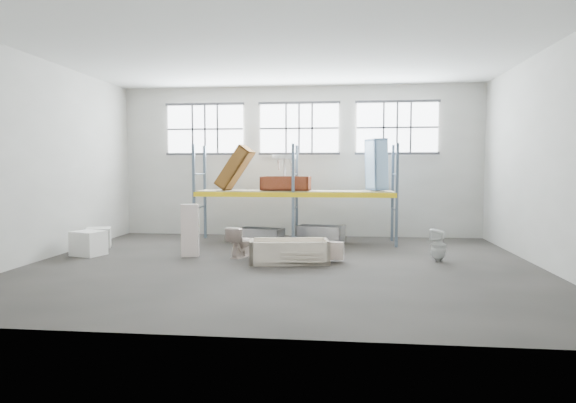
# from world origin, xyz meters

# --- Properties ---
(floor) EXTENTS (12.00, 10.00, 0.10)m
(floor) POSITION_xyz_m (0.00, 0.00, -0.05)
(floor) COLOR #45403B
(floor) RESTS_ON ground
(ceiling) EXTENTS (12.00, 10.00, 0.10)m
(ceiling) POSITION_xyz_m (0.00, 0.00, 5.05)
(ceiling) COLOR silver
(ceiling) RESTS_ON ground
(wall_back) EXTENTS (12.00, 0.10, 5.00)m
(wall_back) POSITION_xyz_m (0.00, 5.05, 2.50)
(wall_back) COLOR #A9A69D
(wall_back) RESTS_ON ground
(wall_front) EXTENTS (12.00, 0.10, 5.00)m
(wall_front) POSITION_xyz_m (0.00, -5.05, 2.50)
(wall_front) COLOR #ADAAA1
(wall_front) RESTS_ON ground
(wall_left) EXTENTS (0.10, 10.00, 5.00)m
(wall_left) POSITION_xyz_m (-6.05, 0.00, 2.50)
(wall_left) COLOR #ADAAA0
(wall_left) RESTS_ON ground
(wall_right) EXTENTS (0.10, 10.00, 5.00)m
(wall_right) POSITION_xyz_m (6.05, 0.00, 2.50)
(wall_right) COLOR #AFACA1
(wall_right) RESTS_ON ground
(window_left) EXTENTS (2.60, 0.04, 1.60)m
(window_left) POSITION_xyz_m (-3.20, 4.94, 3.60)
(window_left) COLOR white
(window_left) RESTS_ON wall_back
(window_mid) EXTENTS (2.60, 0.04, 1.60)m
(window_mid) POSITION_xyz_m (0.00, 4.94, 3.60)
(window_mid) COLOR white
(window_mid) RESTS_ON wall_back
(window_right) EXTENTS (2.60, 0.04, 1.60)m
(window_right) POSITION_xyz_m (3.20, 4.94, 3.60)
(window_right) COLOR white
(window_right) RESTS_ON wall_back
(rack_upright_la) EXTENTS (0.08, 0.08, 3.00)m
(rack_upright_la) POSITION_xyz_m (-3.00, 2.90, 1.50)
(rack_upright_la) COLOR slate
(rack_upright_la) RESTS_ON floor
(rack_upright_lb) EXTENTS (0.08, 0.08, 3.00)m
(rack_upright_lb) POSITION_xyz_m (-3.00, 4.10, 1.50)
(rack_upright_lb) COLOR slate
(rack_upright_lb) RESTS_ON floor
(rack_upright_ma) EXTENTS (0.08, 0.08, 3.00)m
(rack_upright_ma) POSITION_xyz_m (0.00, 2.90, 1.50)
(rack_upright_ma) COLOR slate
(rack_upright_ma) RESTS_ON floor
(rack_upright_mb) EXTENTS (0.08, 0.08, 3.00)m
(rack_upright_mb) POSITION_xyz_m (0.00, 4.10, 1.50)
(rack_upright_mb) COLOR slate
(rack_upright_mb) RESTS_ON floor
(rack_upright_ra) EXTENTS (0.08, 0.08, 3.00)m
(rack_upright_ra) POSITION_xyz_m (3.00, 2.90, 1.50)
(rack_upright_ra) COLOR slate
(rack_upright_ra) RESTS_ON floor
(rack_upright_rb) EXTENTS (0.08, 0.08, 3.00)m
(rack_upright_rb) POSITION_xyz_m (3.00, 4.10, 1.50)
(rack_upright_rb) COLOR slate
(rack_upright_rb) RESTS_ON floor
(rack_beam_front) EXTENTS (6.00, 0.10, 0.14)m
(rack_beam_front) POSITION_xyz_m (0.00, 2.90, 1.50)
(rack_beam_front) COLOR yellow
(rack_beam_front) RESTS_ON floor
(rack_beam_back) EXTENTS (6.00, 0.10, 0.14)m
(rack_beam_back) POSITION_xyz_m (0.00, 4.10, 1.50)
(rack_beam_back) COLOR yellow
(rack_beam_back) RESTS_ON floor
(shelf_deck) EXTENTS (5.90, 1.10, 0.03)m
(shelf_deck) POSITION_xyz_m (0.00, 3.50, 1.58)
(shelf_deck) COLOR gray
(shelf_deck) RESTS_ON floor
(wet_patch) EXTENTS (1.80, 1.80, 0.00)m
(wet_patch) POSITION_xyz_m (0.00, 2.70, 0.00)
(wet_patch) COLOR black
(wet_patch) RESTS_ON floor
(bathtub_beige) EXTENTS (2.01, 1.17, 0.56)m
(bathtub_beige) POSITION_xyz_m (0.16, 0.26, 0.28)
(bathtub_beige) COLOR beige
(bathtub_beige) RESTS_ON floor
(cistern_spare) EXTENTS (0.47, 0.28, 0.43)m
(cistern_spare) POSITION_xyz_m (1.25, 0.47, 0.28)
(cistern_spare) COLOR beige
(cistern_spare) RESTS_ON bathtub_beige
(sink_in_tub) EXTENTS (0.49, 0.49, 0.15)m
(sink_in_tub) POSITION_xyz_m (0.41, 0.54, 0.16)
(sink_in_tub) COLOR beige
(sink_in_tub) RESTS_ON bathtub_beige
(toilet_beige) EXTENTS (0.69, 0.88, 0.79)m
(toilet_beige) POSITION_xyz_m (-1.17, 0.88, 0.40)
(toilet_beige) COLOR beige
(toilet_beige) RESTS_ON floor
(cistern_tall) EXTENTS (0.49, 0.37, 1.36)m
(cistern_tall) POSITION_xyz_m (-2.48, 0.85, 0.68)
(cistern_tall) COLOR silver
(cistern_tall) RESTS_ON floor
(toilet_white) EXTENTS (0.49, 0.48, 0.81)m
(toilet_white) POSITION_xyz_m (3.78, 0.81, 0.40)
(toilet_white) COLOR white
(toilet_white) RESTS_ON floor
(steel_tub_left) EXTENTS (1.43, 0.90, 0.48)m
(steel_tub_left) POSITION_xyz_m (-0.98, 3.02, 0.24)
(steel_tub_left) COLOR #96989C
(steel_tub_left) RESTS_ON floor
(steel_tub_right) EXTENTS (1.53, 0.99, 0.52)m
(steel_tub_right) POSITION_xyz_m (0.78, 3.56, 0.26)
(steel_tub_right) COLOR #B6B6BD
(steel_tub_right) RESTS_ON floor
(rust_tub_flat) EXTENTS (1.52, 0.78, 0.42)m
(rust_tub_flat) POSITION_xyz_m (-0.28, 3.42, 1.82)
(rust_tub_flat) COLOR maroon
(rust_tub_flat) RESTS_ON shelf_deck
(rust_tub_tilted) EXTENTS (1.23, 0.82, 1.41)m
(rust_tub_tilted) POSITION_xyz_m (-1.85, 3.41, 2.29)
(rust_tub_tilted) COLOR brown
(rust_tub_tilted) RESTS_ON shelf_deck
(sink_on_shelf) EXTENTS (0.71, 0.55, 0.63)m
(sink_on_shelf) POSITION_xyz_m (-0.29, 3.17, 2.09)
(sink_on_shelf) COLOR white
(sink_on_shelf) RESTS_ON rust_tub_flat
(blue_tub_upright) EXTENTS (0.71, 0.84, 1.54)m
(blue_tub_upright) POSITION_xyz_m (2.45, 3.58, 2.40)
(blue_tub_upright) COLOR #8AB1DC
(blue_tub_upright) RESTS_ON shelf_deck
(bucket) EXTENTS (0.30, 0.30, 0.34)m
(bucket) POSITION_xyz_m (-0.32, 0.00, 0.17)
(bucket) COLOR silver
(bucket) RESTS_ON floor
(carton_near) EXTENTS (0.90, 0.83, 0.63)m
(carton_near) POSITION_xyz_m (-5.18, 0.70, 0.32)
(carton_near) COLOR white
(carton_near) RESTS_ON floor
(carton_far) EXTENTS (0.88, 0.88, 0.56)m
(carton_far) POSITION_xyz_m (-5.59, 2.00, 0.28)
(carton_far) COLOR beige
(carton_far) RESTS_ON floor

